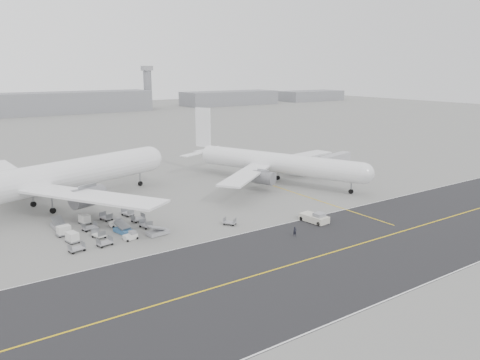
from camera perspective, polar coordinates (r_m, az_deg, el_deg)
ground at (r=86.83m, az=-2.20°, el=-6.52°), size 700.00×700.00×0.00m
taxiway at (r=76.34m, az=8.36°, el=-9.55°), size 220.00×59.00×0.03m
horizon_buildings at (r=338.63m, az=-21.75°, el=7.52°), size 520.00×28.00×28.00m
control_tower at (r=363.88m, az=-11.19°, el=11.13°), size 7.00×7.00×31.25m
airliner_a at (r=107.72m, az=-22.98°, el=0.03°), size 64.45×63.20×23.00m
airliner_b at (r=124.03m, az=4.10°, el=2.16°), size 50.32×51.41×18.70m
pushback_tug at (r=93.81m, az=9.10°, el=-4.57°), size 3.39×7.70×2.17m
jet_bridge at (r=135.87m, az=11.37°, el=2.39°), size 15.93×6.50×5.95m
gse_cluster at (r=91.19m, az=-15.94°, el=-6.06°), size 24.69×24.03×1.97m
stray_dolly at (r=91.36m, az=-1.26°, el=-5.48°), size 2.58×2.79×1.47m
ground_crew_a at (r=85.57m, az=6.70°, el=-6.26°), size 0.74×0.56×1.84m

